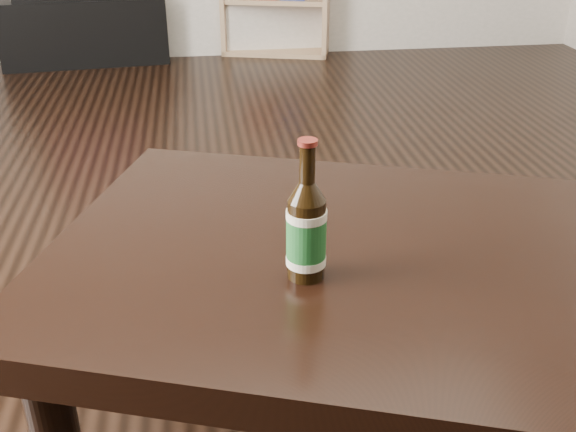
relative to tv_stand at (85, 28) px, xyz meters
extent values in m
cube|color=black|center=(0.82, -3.01, -0.21)|extent=(5.00, 6.00, 0.01)
cube|color=black|center=(0.00, 0.00, 0.00)|extent=(1.06, 0.61, 0.41)
cube|color=tan|center=(1.25, 0.01, -0.19)|extent=(0.76, 0.50, 0.03)
cube|color=tan|center=(1.25, 0.01, 0.15)|extent=(0.69, 0.45, 0.03)
cube|color=black|center=(1.07, -3.58, 0.27)|extent=(1.54, 1.19, 0.07)
cylinder|color=black|center=(0.62, -3.10, 0.02)|extent=(0.10, 0.10, 0.44)
cylinder|color=black|center=(0.85, -3.61, 0.38)|extent=(0.08, 0.08, 0.14)
cylinder|color=#1A5521|center=(0.85, -3.61, 0.38)|extent=(0.08, 0.08, 0.09)
cylinder|color=beige|center=(0.85, -3.61, 0.42)|extent=(0.08, 0.08, 0.01)
cylinder|color=beige|center=(0.85, -3.61, 0.34)|extent=(0.08, 0.08, 0.01)
cone|color=black|center=(0.85, -3.61, 0.46)|extent=(0.08, 0.08, 0.03)
cylinder|color=black|center=(0.85, -3.61, 0.51)|extent=(0.03, 0.03, 0.06)
cylinder|color=maroon|center=(0.85, -3.61, 0.54)|extent=(0.04, 0.04, 0.01)
camera|label=1|loc=(0.69, -4.55, 0.91)|focal=42.00mm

